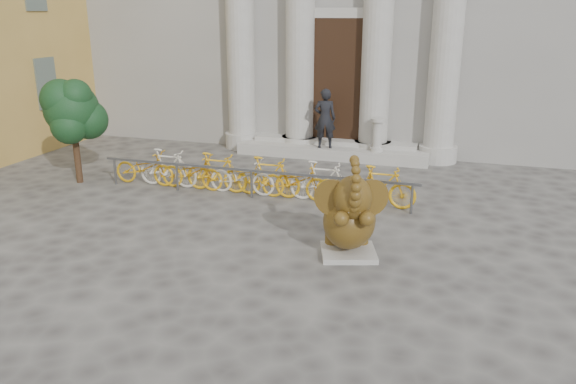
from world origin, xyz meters
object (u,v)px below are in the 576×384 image
(elephant_statue, at_px, (350,219))
(pedestrian, at_px, (325,119))
(tree, at_px, (72,111))
(bike_rack, at_px, (254,176))

(elephant_statue, distance_m, pedestrian, 7.31)
(tree, height_order, pedestrian, tree)
(elephant_statue, xyz_separation_m, bike_rack, (-2.99, 2.93, -0.23))
(elephant_statue, distance_m, tree, 8.33)
(elephant_statue, relative_size, bike_rack, 0.25)
(elephant_statue, xyz_separation_m, tree, (-7.85, 2.53, 1.20))
(elephant_statue, distance_m, bike_rack, 4.19)
(pedestrian, bearing_deg, bike_rack, 65.03)
(bike_rack, xyz_separation_m, tree, (-4.86, -0.40, 1.43))
(elephant_statue, height_order, pedestrian, pedestrian)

